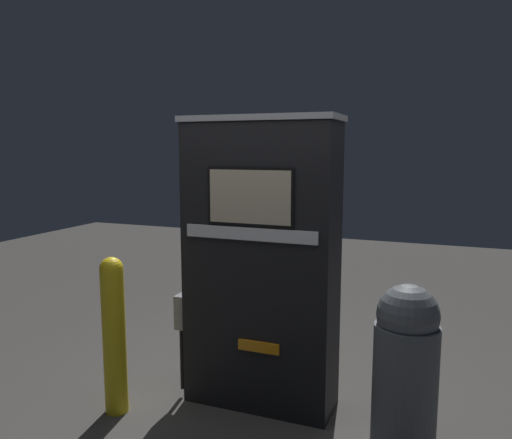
{
  "coord_description": "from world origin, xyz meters",
  "views": [
    {
      "loc": [
        1.22,
        -2.99,
        1.83
      ],
      "look_at": [
        0.0,
        0.1,
        1.35
      ],
      "focal_mm": 35.0,
      "sensor_mm": 36.0,
      "label": 1
    }
  ],
  "objects": [
    {
      "name": "gas_pump",
      "position": [
        -0.0,
        0.21,
        1.03
      ],
      "size": [
        1.15,
        0.45,
        2.05
      ],
      "color": "black",
      "rests_on": "ground_plane"
    },
    {
      "name": "ground_plane",
      "position": [
        0.0,
        0.0,
        0.0
      ],
      "size": [
        14.0,
        14.0,
        0.0
      ],
      "primitive_type": "plane",
      "color": "#423F3D"
    },
    {
      "name": "safety_bollard",
      "position": [
        -0.89,
        -0.3,
        0.58
      ],
      "size": [
        0.16,
        0.16,
        1.11
      ],
      "color": "yellow",
      "rests_on": "ground_plane"
    },
    {
      "name": "trash_bin",
      "position": [
        1.02,
        -0.1,
        0.54
      ],
      "size": [
        0.38,
        0.38,
        1.06
      ],
      "color": "#51565B",
      "rests_on": "ground_plane"
    }
  ]
}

